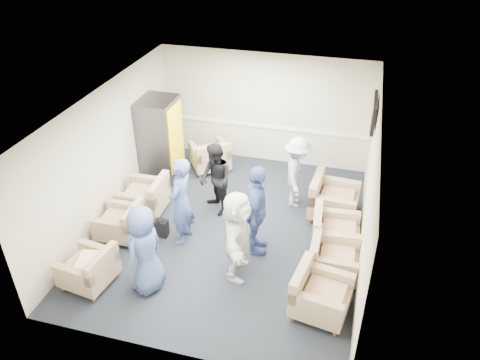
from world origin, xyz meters
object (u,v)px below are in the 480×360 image
(armchair_left_mid, at_px, (122,223))
(person_back_left, at_px, (216,180))
(armchair_right_near, at_px, (318,295))
(person_mid_left, at_px, (181,202))
(person_mid_right, at_px, (256,211))
(armchair_right_midnear, at_px, (331,259))
(armchair_left_far, at_px, (146,198))
(armchair_right_far, at_px, (331,201))
(armchair_left_near, at_px, (91,270))
(armchair_right_midfar, at_px, (332,234))
(person_front_right, at_px, (237,235))
(vending_machine, at_px, (161,139))
(person_back_right, at_px, (297,173))
(person_front_left, at_px, (145,250))
(armchair_corner, at_px, (211,157))

(armchair_left_mid, distance_m, person_back_left, 2.02)
(armchair_right_near, bearing_deg, person_mid_left, 76.57)
(person_mid_right, bearing_deg, armchair_right_midnear, -109.92)
(armchair_left_far, height_order, armchair_right_far, armchair_right_far)
(armchair_left_near, height_order, armchair_right_far, armchair_right_far)
(armchair_right_midfar, bearing_deg, person_mid_right, 102.51)
(armchair_right_midnear, bearing_deg, person_front_right, 104.42)
(person_mid_left, bearing_deg, armchair_right_midfar, 103.03)
(vending_machine, distance_m, person_back_right, 3.21)
(person_front_left, xyz_separation_m, person_back_left, (0.44, 2.41, -0.04))
(armchair_right_near, height_order, person_front_left, person_front_left)
(vending_machine, xyz_separation_m, person_mid_right, (2.71, -2.05, -0.07))
(armchair_left_near, bearing_deg, armchair_right_near, 103.99)
(armchair_left_far, distance_m, vending_machine, 1.61)
(armchair_left_mid, distance_m, person_mid_left, 1.32)
(person_front_right, bearing_deg, person_mid_left, 58.43)
(armchair_right_far, bearing_deg, armchair_left_far, 107.18)
(armchair_right_midfar, xyz_separation_m, armchair_corner, (-3.09, 2.20, -0.01))
(vending_machine, bearing_deg, armchair_right_near, -39.16)
(armchair_right_midnear, relative_size, armchair_corner, 0.70)
(armchair_right_far, relative_size, person_back_right, 0.63)
(vending_machine, relative_size, person_back_right, 1.22)
(armchair_left_mid, relative_size, person_back_right, 0.51)
(vending_machine, distance_m, person_front_right, 3.74)
(person_back_left, relative_size, person_front_right, 0.93)
(armchair_left_mid, height_order, armchair_corner, armchair_corner)
(armchair_left_far, distance_m, armchair_right_far, 3.79)
(armchair_left_far, relative_size, armchair_right_near, 0.91)
(armchair_left_mid, relative_size, armchair_corner, 0.69)
(armchair_right_midnear, bearing_deg, person_mid_right, 78.87)
(armchair_right_midfar, xyz_separation_m, person_back_left, (-2.45, 0.59, 0.43))
(person_back_left, distance_m, person_back_right, 1.69)
(armchair_right_far, bearing_deg, person_mid_left, 123.81)
(armchair_left_far, relative_size, person_back_right, 0.57)
(person_front_left, bearing_deg, armchair_left_near, -65.10)
(armchair_right_midnear, xyz_separation_m, armchair_right_far, (-0.18, 1.74, 0.04))
(armchair_right_near, relative_size, armchair_right_midnear, 1.20)
(armchair_right_far, height_order, person_mid_right, person_mid_right)
(person_mid_left, relative_size, person_front_right, 1.06)
(vending_machine, bearing_deg, person_mid_right, -37.17)
(armchair_right_far, height_order, person_front_right, person_front_right)
(person_back_right, relative_size, person_mid_right, 0.88)
(armchair_right_midfar, bearing_deg, armchair_right_near, 173.22)
(armchair_right_midnear, xyz_separation_m, person_mid_right, (-1.41, 0.29, 0.57))
(armchair_left_near, distance_m, person_mid_left, 1.96)
(armchair_right_midfar, distance_m, person_back_right, 1.62)
(armchair_right_midnear, xyz_separation_m, person_back_right, (-0.94, 1.97, 0.46))
(armchair_left_near, height_order, armchair_corner, armchair_corner)
(armchair_right_near, height_order, person_mid_left, person_mid_left)
(person_front_left, relative_size, person_mid_left, 0.92)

